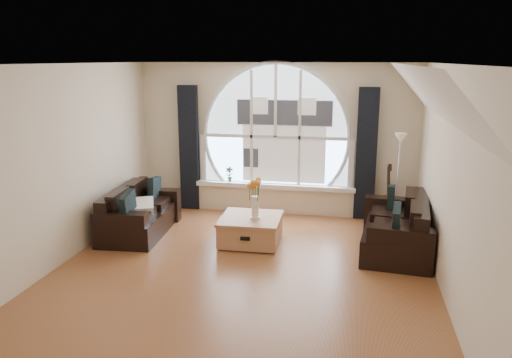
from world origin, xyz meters
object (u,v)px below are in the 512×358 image
at_px(sofa_left, 140,209).
at_px(potted_plant, 229,174).
at_px(floor_lamp, 398,182).
at_px(guitar, 388,193).
at_px(vase_flowers, 255,194).
at_px(coffee_chest, 251,229).
at_px(sofa_right, 396,224).

bearing_deg(sofa_left, potted_plant, 49.97).
bearing_deg(floor_lamp, guitar, 115.79).
height_order(floor_lamp, guitar, floor_lamp).
bearing_deg(vase_flowers, floor_lamp, 28.61).
xyz_separation_m(guitar, potted_plant, (-2.83, 0.21, 0.16)).
bearing_deg(floor_lamp, coffee_chest, -153.33).
xyz_separation_m(floor_lamp, guitar, (-0.13, 0.26, -0.27)).
relative_size(sofa_right, guitar, 1.64).
relative_size(vase_flowers, guitar, 0.66).
height_order(vase_flowers, guitar, vase_flowers).
relative_size(sofa_left, sofa_right, 0.94).
distance_m(coffee_chest, potted_plant, 1.81).
distance_m(floor_lamp, guitar, 0.40).
distance_m(sofa_right, vase_flowers, 2.12).
bearing_deg(floor_lamp, sofa_right, -94.19).
height_order(sofa_left, potted_plant, potted_plant).
relative_size(guitar, potted_plant, 3.79).
bearing_deg(floor_lamp, potted_plant, 170.98).
bearing_deg(coffee_chest, potted_plant, 113.25).
relative_size(vase_flowers, floor_lamp, 0.44).
relative_size(floor_lamp, guitar, 1.51).
xyz_separation_m(sofa_right, guitar, (-0.05, 1.28, 0.13)).
bearing_deg(sofa_right, guitar, 98.51).
distance_m(guitar, potted_plant, 2.84).
xyz_separation_m(sofa_left, floor_lamp, (4.07, 1.05, 0.40)).
height_order(sofa_right, potted_plant, potted_plant).
relative_size(coffee_chest, guitar, 0.86).
xyz_separation_m(sofa_right, potted_plant, (-2.88, 1.49, 0.29)).
bearing_deg(guitar, sofa_right, -97.89).
height_order(vase_flowers, floor_lamp, floor_lamp).
distance_m(sofa_left, floor_lamp, 4.22).
bearing_deg(potted_plant, guitar, -4.15).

